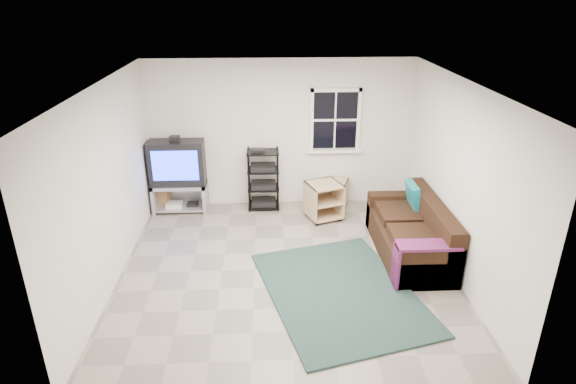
{
  "coord_description": "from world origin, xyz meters",
  "views": [
    {
      "loc": [
        -0.25,
        -5.81,
        3.68
      ],
      "look_at": [
        0.05,
        0.4,
        1.01
      ],
      "focal_mm": 30.0,
      "sensor_mm": 36.0,
      "label": 1
    }
  ],
  "objects_px": {
    "side_table_right": "(334,191)",
    "sofa": "(412,234)",
    "av_rack": "(263,183)",
    "side_table_left": "(323,199)",
    "tv_unit": "(178,170)"
  },
  "relations": [
    {
      "from": "tv_unit",
      "to": "side_table_left",
      "type": "height_order",
      "value": "tv_unit"
    },
    {
      "from": "side_table_right",
      "to": "av_rack",
      "type": "bearing_deg",
      "value": 179.7
    },
    {
      "from": "side_table_left",
      "to": "sofa",
      "type": "height_order",
      "value": "sofa"
    },
    {
      "from": "tv_unit",
      "to": "sofa",
      "type": "height_order",
      "value": "tv_unit"
    },
    {
      "from": "av_rack",
      "to": "side_table_right",
      "type": "distance_m",
      "value": 1.27
    },
    {
      "from": "sofa",
      "to": "tv_unit",
      "type": "bearing_deg",
      "value": 155.12
    },
    {
      "from": "av_rack",
      "to": "sofa",
      "type": "xyz_separation_m",
      "value": [
        2.18,
        -1.73,
        -0.16
      ]
    },
    {
      "from": "side_table_right",
      "to": "sofa",
      "type": "height_order",
      "value": "sofa"
    },
    {
      "from": "av_rack",
      "to": "side_table_left",
      "type": "xyz_separation_m",
      "value": [
        1.01,
        -0.44,
        -0.14
      ]
    },
    {
      "from": "side_table_right",
      "to": "sofa",
      "type": "distance_m",
      "value": 1.96
    },
    {
      "from": "tv_unit",
      "to": "side_table_left",
      "type": "bearing_deg",
      "value": -9.16
    },
    {
      "from": "side_table_left",
      "to": "sofa",
      "type": "xyz_separation_m",
      "value": [
        1.18,
        -1.3,
        -0.02
      ]
    },
    {
      "from": "tv_unit",
      "to": "sofa",
      "type": "xyz_separation_m",
      "value": [
        3.66,
        -1.7,
        -0.43
      ]
    },
    {
      "from": "side_table_right",
      "to": "sofa",
      "type": "xyz_separation_m",
      "value": [
        0.92,
        -1.73,
        0.02
      ]
    },
    {
      "from": "av_rack",
      "to": "side_table_left",
      "type": "bearing_deg",
      "value": -23.41
    }
  ]
}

